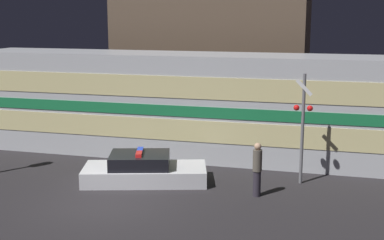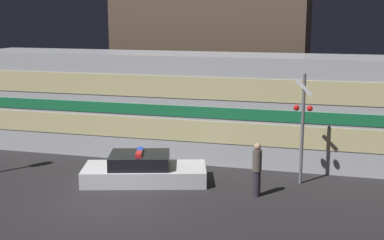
{
  "view_description": "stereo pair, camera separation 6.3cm",
  "coord_description": "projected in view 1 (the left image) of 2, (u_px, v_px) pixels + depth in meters",
  "views": [
    {
      "loc": [
        6.61,
        -14.55,
        5.79
      ],
      "look_at": [
        1.53,
        4.17,
        1.88
      ],
      "focal_mm": 50.0,
      "sensor_mm": 36.0,
      "label": 1
    },
    {
      "loc": [
        6.67,
        -14.53,
        5.79
      ],
      "look_at": [
        1.53,
        4.17,
        1.88
      ],
      "focal_mm": 50.0,
      "sensor_mm": 36.0,
      "label": 2
    }
  ],
  "objects": [
    {
      "name": "ground_plane",
      "position": [
        110.0,
        202.0,
        16.61
      ],
      "size": [
        120.0,
        120.0,
        0.0
      ],
      "primitive_type": "plane",
      "color": "#262326"
    },
    {
      "name": "police_car",
      "position": [
        144.0,
        170.0,
        18.51
      ],
      "size": [
        4.55,
        2.88,
        1.13
      ],
      "rotation": [
        0.0,
        0.0,
        0.28
      ],
      "color": "silver",
      "rests_on": "ground_plane"
    },
    {
      "name": "crossing_signal_near",
      "position": [
        303.0,
        123.0,
        18.01
      ],
      "size": [
        0.64,
        0.27,
        3.8
      ],
      "color": "slate",
      "rests_on": "ground_plane"
    },
    {
      "name": "building_left",
      "position": [
        213.0,
        59.0,
        27.29
      ],
      "size": [
        9.43,
        4.67,
        6.9
      ],
      "color": "brown",
      "rests_on": "ground_plane"
    },
    {
      "name": "train",
      "position": [
        233.0,
        107.0,
        21.31
      ],
      "size": [
        21.81,
        2.88,
        4.17
      ],
      "color": "#B7BABF",
      "rests_on": "ground_plane"
    },
    {
      "name": "pedestrian",
      "position": [
        257.0,
        169.0,
        16.98
      ],
      "size": [
        0.3,
        0.3,
        1.76
      ],
      "color": "#2D2833",
      "rests_on": "ground_plane"
    }
  ]
}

